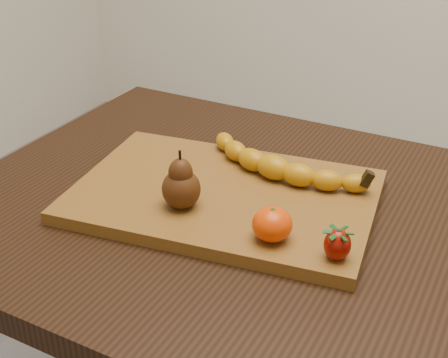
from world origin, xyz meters
The scene contains 6 objects.
table centered at (0.00, 0.00, 0.66)m, with size 1.00×0.70×0.76m.
cutting_board centered at (-0.09, 0.00, 0.77)m, with size 0.45×0.30×0.02m, color brown.
banana centered at (-0.04, 0.07, 0.80)m, with size 0.25×0.06×0.04m, color #C38409, non-canonical shape.
pear centered at (-0.12, -0.07, 0.82)m, with size 0.06×0.06×0.09m, color #45220B, non-canonical shape.
mandarin centered at (0.03, -0.09, 0.80)m, with size 0.05×0.05×0.05m, color #EF3F02.
strawberry centered at (0.12, -0.09, 0.80)m, with size 0.03×0.03×0.04m, color #8D0E03, non-canonical shape.
Camera 1 is at (0.30, -0.73, 1.25)m, focal length 50.00 mm.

